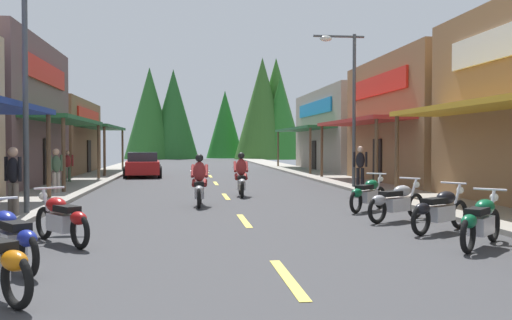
{
  "coord_description": "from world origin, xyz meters",
  "views": [
    {
      "loc": [
        -1.4,
        -0.24,
        1.87
      ],
      "look_at": [
        2.74,
        33.46,
        0.91
      ],
      "focal_mm": 40.12,
      "sensor_mm": 36.0,
      "label": 1
    }
  ],
  "objects_px": {
    "pedestrian_strolling": "(360,164)",
    "pedestrian_browsing": "(56,169)",
    "rider_cruising_lead": "(199,184)",
    "motorcycle_parked_left_2": "(62,218)",
    "motorcycle_parked_right_6": "(368,193)",
    "pedestrian_waiting": "(67,165)",
    "motorcycle_parked_right_5": "(396,201)",
    "rider_cruising_trailing": "(241,178)",
    "parked_car_curbside": "(143,165)",
    "motorcycle_parked_left_1": "(10,237)",
    "streetlamp_right": "(347,89)",
    "streetlamp_left": "(38,62)",
    "pedestrian_by_shop": "(13,177)",
    "motorcycle_parked_right_4": "(440,209)",
    "motorcycle_parked_right_3": "(481,221)"
  },
  "relations": [
    {
      "from": "motorcycle_parked_right_3",
      "to": "motorcycle_parked_left_2",
      "type": "xyz_separation_m",
      "value": [
        -7.55,
        1.29,
        0.0
      ]
    },
    {
      "from": "rider_cruising_lead",
      "to": "pedestrian_waiting",
      "type": "distance_m",
      "value": 11.78
    },
    {
      "from": "streetlamp_left",
      "to": "motorcycle_parked_right_3",
      "type": "distance_m",
      "value": 11.06
    },
    {
      "from": "motorcycle_parked_right_5",
      "to": "pedestrian_browsing",
      "type": "relative_size",
      "value": 1.09
    },
    {
      "from": "motorcycle_parked_right_4",
      "to": "motorcycle_parked_right_3",
      "type": "bearing_deg",
      "value": -126.25
    },
    {
      "from": "rider_cruising_lead",
      "to": "rider_cruising_trailing",
      "type": "height_order",
      "value": "same"
    },
    {
      "from": "streetlamp_left",
      "to": "parked_car_curbside",
      "type": "xyz_separation_m",
      "value": [
        1.28,
        17.72,
        -3.26
      ]
    },
    {
      "from": "motorcycle_parked_left_1",
      "to": "rider_cruising_lead",
      "type": "bearing_deg",
      "value": -54.99
    },
    {
      "from": "pedestrian_by_shop",
      "to": "streetlamp_right",
      "type": "bearing_deg",
      "value": 160.24
    },
    {
      "from": "streetlamp_left",
      "to": "pedestrian_strolling",
      "type": "distance_m",
      "value": 13.29
    },
    {
      "from": "motorcycle_parked_right_5",
      "to": "rider_cruising_lead",
      "type": "distance_m",
      "value": 6.07
    },
    {
      "from": "motorcycle_parked_right_4",
      "to": "pedestrian_by_shop",
      "type": "relative_size",
      "value": 1.02
    },
    {
      "from": "pedestrian_browsing",
      "to": "motorcycle_parked_right_3",
      "type": "bearing_deg",
      "value": 164.85
    },
    {
      "from": "pedestrian_browsing",
      "to": "pedestrian_strolling",
      "type": "xyz_separation_m",
      "value": [
        11.6,
        1.39,
        0.05
      ]
    },
    {
      "from": "rider_cruising_trailing",
      "to": "pedestrian_browsing",
      "type": "distance_m",
      "value": 6.6
    },
    {
      "from": "rider_cruising_lead",
      "to": "pedestrian_by_shop",
      "type": "distance_m",
      "value": 5.26
    },
    {
      "from": "motorcycle_parked_right_4",
      "to": "pedestrian_waiting",
      "type": "distance_m",
      "value": 19.23
    },
    {
      "from": "parked_car_curbside",
      "to": "streetlamp_left",
      "type": "bearing_deg",
      "value": 172.08
    },
    {
      "from": "motorcycle_parked_right_6",
      "to": "pedestrian_waiting",
      "type": "bearing_deg",
      "value": 85.35
    },
    {
      "from": "motorcycle_parked_left_1",
      "to": "pedestrian_browsing",
      "type": "relative_size",
      "value": 1.06
    },
    {
      "from": "rider_cruising_trailing",
      "to": "parked_car_curbside",
      "type": "xyz_separation_m",
      "value": [
        -4.38,
        12.62,
        0.03
      ]
    },
    {
      "from": "motorcycle_parked_right_4",
      "to": "pedestrian_browsing",
      "type": "relative_size",
      "value": 1.07
    },
    {
      "from": "streetlamp_right",
      "to": "motorcycle_parked_left_2",
      "type": "bearing_deg",
      "value": -126.85
    },
    {
      "from": "pedestrian_strolling",
      "to": "pedestrian_browsing",
      "type": "bearing_deg",
      "value": 119.72
    },
    {
      "from": "rider_cruising_trailing",
      "to": "motorcycle_parked_right_5",
      "type": "bearing_deg",
      "value": -153.32
    },
    {
      "from": "pedestrian_browsing",
      "to": "pedestrian_strolling",
      "type": "bearing_deg",
      "value": -139.18
    },
    {
      "from": "motorcycle_parked_right_4",
      "to": "pedestrian_strolling",
      "type": "xyz_separation_m",
      "value": [
        1.69,
        10.97,
        0.55
      ]
    },
    {
      "from": "motorcycle_parked_right_6",
      "to": "pedestrian_waiting",
      "type": "relative_size",
      "value": 1.02
    },
    {
      "from": "streetlamp_left",
      "to": "rider_cruising_lead",
      "type": "relative_size",
      "value": 2.82
    },
    {
      "from": "motorcycle_parked_left_2",
      "to": "pedestrian_waiting",
      "type": "relative_size",
      "value": 1.13
    },
    {
      "from": "rider_cruising_trailing",
      "to": "parked_car_curbside",
      "type": "bearing_deg",
      "value": 21.89
    },
    {
      "from": "motorcycle_parked_right_5",
      "to": "pedestrian_by_shop",
      "type": "distance_m",
      "value": 9.41
    },
    {
      "from": "pedestrian_waiting",
      "to": "motorcycle_parked_right_5",
      "type": "bearing_deg",
      "value": 17.61
    },
    {
      "from": "streetlamp_right",
      "to": "pedestrian_browsing",
      "type": "xyz_separation_m",
      "value": [
        -11.1,
        -1.68,
        -3.12
      ]
    },
    {
      "from": "rider_cruising_trailing",
      "to": "pedestrian_by_shop",
      "type": "bearing_deg",
      "value": 134.51
    },
    {
      "from": "motorcycle_parked_right_3",
      "to": "motorcycle_parked_left_1",
      "type": "xyz_separation_m",
      "value": [
        -7.85,
        -0.83,
        0.0
      ]
    },
    {
      "from": "pedestrian_by_shop",
      "to": "pedestrian_waiting",
      "type": "bearing_deg",
      "value": -140.84
    },
    {
      "from": "motorcycle_parked_left_1",
      "to": "pedestrian_strolling",
      "type": "relative_size",
      "value": 1.01
    },
    {
      "from": "motorcycle_parked_left_2",
      "to": "parked_car_curbside",
      "type": "bearing_deg",
      "value": -36.34
    },
    {
      "from": "pedestrian_browsing",
      "to": "pedestrian_by_shop",
      "type": "bearing_deg",
      "value": 127.14
    },
    {
      "from": "pedestrian_by_shop",
      "to": "parked_car_curbside",
      "type": "bearing_deg",
      "value": -152.11
    },
    {
      "from": "streetlamp_right",
      "to": "motorcycle_parked_left_2",
      "type": "xyz_separation_m",
      "value": [
        -8.81,
        -11.76,
        -3.62
      ]
    },
    {
      "from": "streetlamp_left",
      "to": "parked_car_curbside",
      "type": "height_order",
      "value": "streetlamp_left"
    },
    {
      "from": "motorcycle_parked_right_3",
      "to": "motorcycle_parked_right_4",
      "type": "distance_m",
      "value": 1.8
    },
    {
      "from": "motorcycle_parked_right_3",
      "to": "streetlamp_right",
      "type": "bearing_deg",
      "value": 39.44
    },
    {
      "from": "pedestrian_by_shop",
      "to": "pedestrian_waiting",
      "type": "xyz_separation_m",
      "value": [
        -1.24,
        12.66,
        -0.15
      ]
    },
    {
      "from": "rider_cruising_lead",
      "to": "motorcycle_parked_left_2",
      "type": "bearing_deg",
      "value": 159.09
    },
    {
      "from": "motorcycle_parked_left_2",
      "to": "rider_cruising_lead",
      "type": "xyz_separation_m",
      "value": [
        2.7,
        6.21,
        0.17
      ]
    },
    {
      "from": "streetlamp_right",
      "to": "pedestrian_browsing",
      "type": "bearing_deg",
      "value": -171.41
    },
    {
      "from": "motorcycle_parked_right_5",
      "to": "pedestrian_strolling",
      "type": "relative_size",
      "value": 1.05
    }
  ]
}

